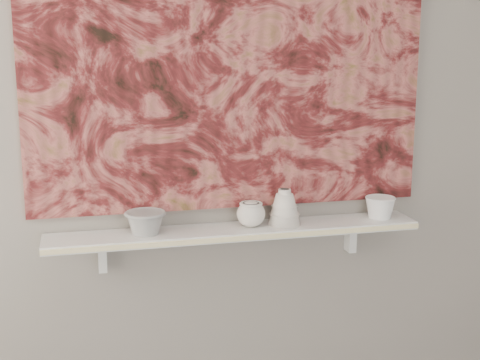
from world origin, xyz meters
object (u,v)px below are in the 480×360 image
object	(u,v)px
bell_vessel	(284,207)
bowl_white	(380,207)
bowl_grey	(145,222)
painting	(230,61)
shelf	(236,231)
cup_cream	(251,214)

from	to	relation	value
bell_vessel	bowl_white	world-z (taller)	bell_vessel
bowl_grey	bowl_white	world-z (taller)	same
painting	bowl_grey	world-z (taller)	painting
painting	bowl_grey	size ratio (longest dim) A/B	10.08
painting	bell_vessel	bearing A→B (deg)	-23.04
shelf	cup_cream	world-z (taller)	cup_cream
painting	bell_vessel	distance (m)	0.58
cup_cream	bell_vessel	distance (m)	0.13
cup_cream	bell_vessel	bearing A→B (deg)	0.00
painting	bowl_white	world-z (taller)	painting
bell_vessel	bowl_white	bearing A→B (deg)	0.00
bowl_white	cup_cream	bearing A→B (deg)	180.00
bowl_grey	bell_vessel	distance (m)	0.52
painting	bowl_white	distance (m)	0.82
bowl_white	shelf	bearing A→B (deg)	180.00
cup_cream	painting	bearing A→B (deg)	126.07
bowl_grey	painting	bearing A→B (deg)	13.52
bowl_grey	cup_cream	size ratio (longest dim) A/B	1.40
painting	bowl_grey	xyz separation A→B (m)	(-0.33, -0.08, -0.57)
cup_cream	bowl_grey	bearing A→B (deg)	180.00
cup_cream	bell_vessel	xyz separation A→B (m)	(0.13, 0.00, 0.02)
painting	cup_cream	xyz separation A→B (m)	(0.06, -0.08, -0.56)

